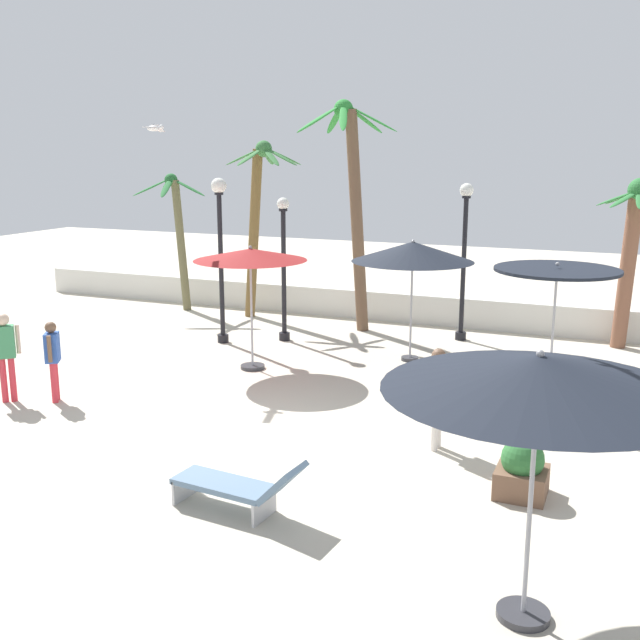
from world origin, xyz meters
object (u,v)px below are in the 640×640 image
patio_umbrella_1 (413,252)px  palm_tree_3 (257,209)px  guest_2 (438,389)px  palm_tree_2 (178,224)px  palm_tree_1 (632,243)px  patio_umbrella_0 (557,277)px  lamp_post_1 (220,241)px  lamp_post_0 (464,249)px  guest_0 (53,354)px  guest_1 (5,348)px  palm_tree_0 (353,191)px  lamp_post_2 (284,263)px  seagull_0 (155,128)px  lounge_chair_1 (239,486)px  planter (522,470)px  patio_umbrella_3 (539,375)px  patio_umbrella_2 (250,256)px

patio_umbrella_1 → palm_tree_3: bearing=152.6°
palm_tree_3 → guest_2: 10.86m
palm_tree_2 → palm_tree_1: bearing=1.5°
patio_umbrella_0 → lamp_post_1: 8.25m
patio_umbrella_1 → lamp_post_0: (0.65, 2.40, -0.18)m
palm_tree_2 → guest_0: size_ratio=2.60×
lamp_post_1 → palm_tree_2: bearing=136.8°
guest_1 → guest_2: bearing=6.3°
palm_tree_0 → palm_tree_1: palm_tree_0 is taller
patio_umbrella_1 → guest_1: (-6.31, -5.88, -1.46)m
lamp_post_1 → guest_1: (-1.46, -5.65, -1.51)m
palm_tree_3 → lamp_post_2: size_ratio=1.39×
lamp_post_0 → lamp_post_2: 4.55m
palm_tree_2 → seagull_0: (2.92, -5.11, 2.62)m
palm_tree_3 → guest_1: palm_tree_3 is taller
lounge_chair_1 → planter: (3.40, 2.00, -0.00)m
patio_umbrella_0 → palm_tree_0: (-5.64, 4.00, 1.30)m
palm_tree_0 → patio_umbrella_3: bearing=-61.6°
palm_tree_3 → planter: size_ratio=5.94×
guest_2 → seagull_0: bearing=159.1°
patio_umbrella_0 → palm_tree_0: palm_tree_0 is taller
patio_umbrella_1 → lamp_post_0: 2.50m
patio_umbrella_1 → guest_2: patio_umbrella_1 is taller
palm_tree_2 → guest_1: bearing=-78.3°
lamp_post_2 → palm_tree_1: bearing=17.8°
patio_umbrella_3 → guest_1: patio_umbrella_3 is taller
guest_1 → patio_umbrella_0: bearing=24.1°
palm_tree_1 → palm_tree_3: palm_tree_3 is taller
patio_umbrella_2 → lamp_post_0: lamp_post_0 is taller
patio_umbrella_0 → lamp_post_2: (-6.79, 2.16, -0.41)m
palm_tree_1 → seagull_0: (-9.72, -5.44, 2.63)m
patio_umbrella_2 → palm_tree_1: size_ratio=0.67×
patio_umbrella_0 → lamp_post_0: bearing=123.5°
patio_umbrella_0 → lamp_post_1: (-8.13, 1.36, 0.17)m
palm_tree_2 → lamp_post_2: size_ratio=1.13×
guest_2 → seagull_0: 8.67m
patio_umbrella_0 → palm_tree_1: (1.24, 4.75, 0.19)m
lamp_post_0 → guest_2: (1.23, -7.37, -1.32)m
lamp_post_0 → planter: bearing=-72.1°
patio_umbrella_0 → planter: size_ratio=3.17×
patio_umbrella_3 → seagull_0: bearing=143.1°
palm_tree_1 → guest_0: 13.36m
palm_tree_1 → guest_1: size_ratio=2.37×
patio_umbrella_1 → lounge_chair_1: 8.45m
palm_tree_2 → lounge_chair_1: bearing=-53.6°
palm_tree_0 → lamp_post_0: (3.01, -0.02, -1.37)m
palm_tree_3 → seagull_0: size_ratio=4.51×
patio_umbrella_0 → planter: patio_umbrella_0 is taller
lamp_post_0 → planter: lamp_post_0 is taller
patio_umbrella_2 → palm_tree_1: palm_tree_1 is taller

